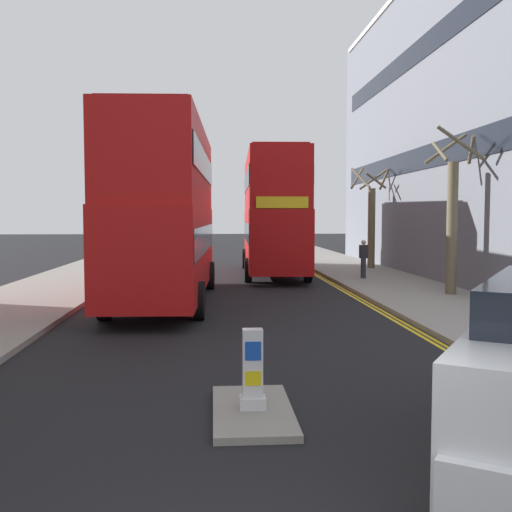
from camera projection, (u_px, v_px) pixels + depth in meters
sidewalk_right at (423, 297)px, 19.93m from camera, size 4.00×80.00×0.14m
sidewalk_left at (27, 301)px, 18.99m from camera, size 4.00×80.00×0.14m
kerb_line_outer at (379, 308)px, 17.79m from camera, size 0.10×56.00×0.01m
kerb_line_inner at (373, 309)px, 17.78m from camera, size 0.10×56.00×0.01m
traffic_island at (253, 411)px, 8.27m from camera, size 1.10×2.20×0.10m
keep_left_bollard at (253, 372)px, 8.23m from camera, size 0.36×0.28×1.11m
double_decker_bus_away at (166, 208)px, 18.97m from camera, size 3.11×10.89×5.64m
double_decker_bus_oncoming at (273, 211)px, 27.99m from camera, size 3.07×10.88×5.64m
pedestrian_far at (363, 258)px, 25.20m from camera, size 0.34×0.22×1.62m
street_tree_near at (371, 219)px, 30.10m from camera, size 2.15×2.15×5.17m
street_tree_mid at (452, 218)px, 19.94m from camera, size 1.63×1.69×5.54m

